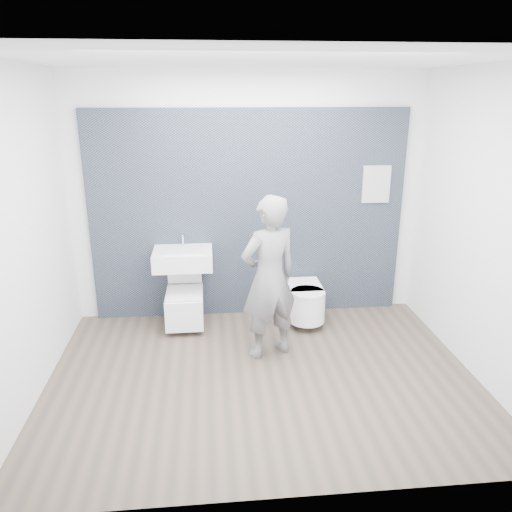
{
  "coord_description": "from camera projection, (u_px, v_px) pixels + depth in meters",
  "views": [
    {
      "loc": [
        -0.46,
        -4.1,
        2.57
      ],
      "look_at": [
        0.0,
        0.6,
        1.0
      ],
      "focal_mm": 35.0,
      "sensor_mm": 36.0,
      "label": 1
    }
  ],
  "objects": [
    {
      "name": "info_placard",
      "position": [
        367.0,
        308.0,
        6.21
      ],
      "size": [
        0.32,
        0.03,
        0.43
      ],
      "primitive_type": "cube",
      "color": "white",
      "rests_on": "ground"
    },
    {
      "name": "tile_wall",
      "position": [
        249.0,
        311.0,
        6.12
      ],
      "size": [
        3.6,
        0.06,
        2.4
      ],
      "primitive_type": "cube",
      "color": "black",
      "rests_on": "ground"
    },
    {
      "name": "washbasin",
      "position": [
        183.0,
        258.0,
        5.54
      ],
      "size": [
        0.65,
        0.49,
        0.49
      ],
      "color": "white",
      "rests_on": "ground"
    },
    {
      "name": "room_shell",
      "position": [
        263.0,
        195.0,
        4.18
      ],
      "size": [
        4.0,
        4.0,
        4.0
      ],
      "color": "silver",
      "rests_on": "ground"
    },
    {
      "name": "toilet_rounded",
      "position": [
        305.0,
        301.0,
        5.74
      ],
      "size": [
        0.4,
        0.68,
        0.37
      ],
      "color": "white",
      "rests_on": "ground"
    },
    {
      "name": "visitor",
      "position": [
        269.0,
        278.0,
        4.87
      ],
      "size": [
        0.71,
        0.6,
        1.66
      ],
      "primitive_type": "imported",
      "rotation": [
        0.0,
        0.0,
        3.54
      ],
      "color": "slate",
      "rests_on": "ground"
    },
    {
      "name": "ground",
      "position": [
        262.0,
        376.0,
        4.73
      ],
      "size": [
        4.0,
        4.0,
        0.0
      ],
      "primitive_type": "plane",
      "color": "brown",
      "rests_on": "ground"
    },
    {
      "name": "toilet_square",
      "position": [
        185.0,
        304.0,
        5.66
      ],
      "size": [
        0.41,
        0.6,
        0.8
      ],
      "color": "white",
      "rests_on": "ground"
    }
  ]
}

